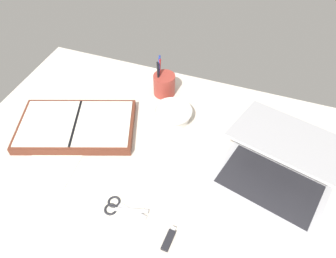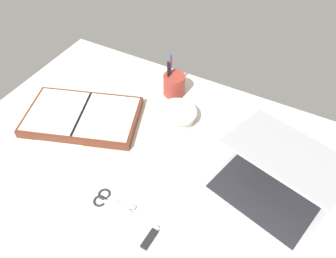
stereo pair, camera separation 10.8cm
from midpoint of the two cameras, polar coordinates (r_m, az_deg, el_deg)
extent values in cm
cube|color=beige|center=(106.39, 0.81, -7.72)|extent=(140.00, 100.00, 2.00)
cube|color=#B7B7BC|center=(104.44, 18.93, -11.51)|extent=(37.89, 31.43, 1.80)
cube|color=#232328|center=(103.61, 19.07, -11.21)|extent=(32.37, 23.96, 0.24)
cube|color=#B7B7BC|center=(100.73, 23.28, -4.07)|extent=(37.81, 31.13, 5.49)
cube|color=silver|center=(100.48, 23.15, -4.26)|extent=(34.64, 28.10, 4.55)
cylinder|color=silver|center=(118.99, 4.21, 2.20)|extent=(12.17, 12.17, 4.16)
torus|color=silver|center=(117.52, 4.26, 2.91)|extent=(14.32, 14.32, 1.15)
cylinder|color=#9E382D|center=(128.40, 3.50, 7.60)|extent=(8.47, 8.47, 8.53)
cylinder|color=black|center=(125.67, 2.53, 8.79)|extent=(1.54, 1.78, 13.97)
cylinder|color=#233899|center=(126.42, 2.63, 9.44)|extent=(0.81, 4.12, 15.06)
cylinder|color=#B21E1E|center=(127.20, 2.75, 9.31)|extent=(1.16, 2.32, 13.89)
cube|color=brown|center=(121.88, -12.24, 1.98)|extent=(46.06, 36.27, 3.04)
cube|color=silver|center=(124.16, -16.63, 2.97)|extent=(25.06, 27.07, 0.30)
cube|color=silver|center=(118.00, -7.88, 2.07)|extent=(25.06, 27.07, 0.30)
cube|color=black|center=(120.62, -12.38, 2.59)|extent=(8.13, 21.07, 0.30)
cube|color=#B7B7BC|center=(98.69, -5.34, -13.19)|extent=(9.80, 3.72, 0.30)
cube|color=#B7B7BC|center=(98.95, -5.32, -13.27)|extent=(9.90, 2.71, 0.30)
torus|color=#232328|center=(100.36, -8.79, -12.48)|extent=(3.90, 3.90, 0.70)
torus|color=#232328|center=(101.38, -8.03, -11.36)|extent=(3.90, 3.90, 0.70)
cube|color=silver|center=(99.75, -10.29, -13.70)|extent=(20.54, 30.65, 0.16)
cube|color=silver|center=(114.66, -17.38, -4.34)|extent=(18.46, 25.90, 0.16)
cube|color=black|center=(93.70, 0.19, -18.83)|extent=(2.34, 6.10, 1.00)
cube|color=silver|center=(95.01, 1.37, -17.13)|extent=(1.27, 1.27, 0.60)
camera|label=1|loc=(0.05, -87.13, 3.11)|focal=35.00mm
camera|label=2|loc=(0.05, 92.87, -3.11)|focal=35.00mm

